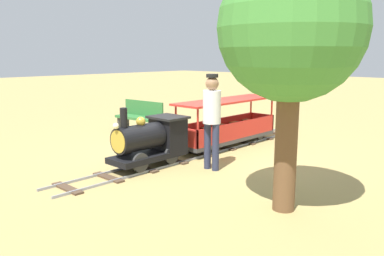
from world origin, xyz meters
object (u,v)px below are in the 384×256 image
locomotive (151,139)px  park_bench (140,118)px  conductor_person (212,114)px  oak_tree_near (291,31)px  passenger_car (228,127)px

locomotive → park_bench: (2.36, -1.67, -0.07)m
conductor_person → oak_tree_near: oak_tree_near is taller
conductor_person → oak_tree_near: bearing=158.3°
passenger_car → oak_tree_near: 3.93m
oak_tree_near → conductor_person: bearing=-21.7°
conductor_person → oak_tree_near: (-1.82, 0.72, 1.25)m
locomotive → oak_tree_near: oak_tree_near is taller
passenger_car → oak_tree_near: oak_tree_near is taller
passenger_car → park_bench: 2.40m
locomotive → oak_tree_near: bearing=177.1°
park_bench → oak_tree_near: (-5.04, 1.81, 1.79)m
passenger_car → conductor_person: bearing=119.4°
park_bench → oak_tree_near: bearing=160.3°
passenger_car → conductor_person: size_ratio=1.67×
locomotive → park_bench: bearing=-35.3°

